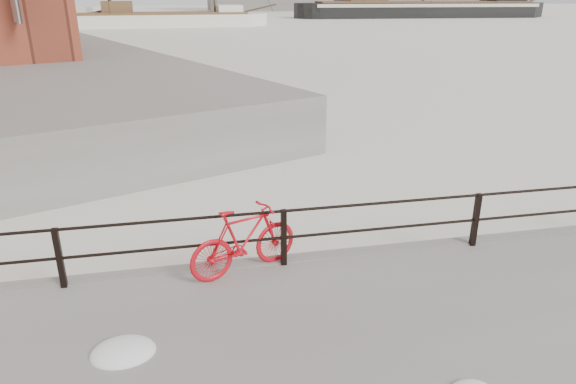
{
  "coord_description": "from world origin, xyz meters",
  "views": [
    {
      "loc": [
        -4.98,
        -7.65,
        4.65
      ],
      "look_at": [
        -3.09,
        1.5,
        1.0
      ],
      "focal_mm": 32.0,
      "sensor_mm": 36.0,
      "label": 1
    }
  ],
  "objects_px": {
    "bicycle": "(244,240)",
    "schooner_mid": "(166,27)",
    "barque_black": "(421,17)",
    "schooner_left": "(36,27)"
  },
  "relations": [
    {
      "from": "schooner_left",
      "to": "schooner_mid",
      "type": "bearing_deg",
      "value": -3.37
    },
    {
      "from": "bicycle",
      "to": "barque_black",
      "type": "height_order",
      "value": "barque_black"
    },
    {
      "from": "bicycle",
      "to": "schooner_mid",
      "type": "relative_size",
      "value": 0.06
    },
    {
      "from": "schooner_mid",
      "to": "schooner_left",
      "type": "xyz_separation_m",
      "value": [
        -18.06,
        2.81,
        0.0
      ]
    },
    {
      "from": "schooner_mid",
      "to": "schooner_left",
      "type": "relative_size",
      "value": 1.43
    },
    {
      "from": "barque_black",
      "to": "schooner_left",
      "type": "bearing_deg",
      "value": -162.31
    },
    {
      "from": "schooner_mid",
      "to": "schooner_left",
      "type": "height_order",
      "value": "schooner_mid"
    },
    {
      "from": "barque_black",
      "to": "schooner_left",
      "type": "relative_size",
      "value": 2.55
    },
    {
      "from": "barque_black",
      "to": "schooner_mid",
      "type": "bearing_deg",
      "value": -154.61
    },
    {
      "from": "bicycle",
      "to": "schooner_mid",
      "type": "distance_m",
      "value": 72.19
    }
  ]
}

